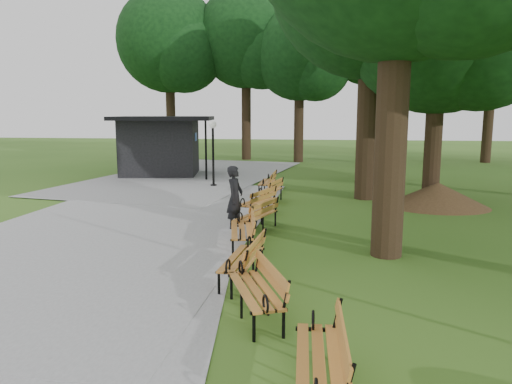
# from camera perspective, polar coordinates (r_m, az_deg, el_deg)

# --- Properties ---
(ground) EXTENTS (100.00, 100.00, 0.00)m
(ground) POSITION_cam_1_polar(r_m,az_deg,el_deg) (10.72, -1.83, -8.16)
(ground) COLOR #345F1B
(ground) RESTS_ON ground
(path) EXTENTS (12.00, 38.00, 0.06)m
(path) POSITION_cam_1_polar(r_m,az_deg,el_deg) (14.60, -15.64, -3.65)
(path) COLOR gray
(path) RESTS_ON ground
(person) EXTENTS (0.55, 0.72, 1.78)m
(person) POSITION_cam_1_polar(r_m,az_deg,el_deg) (13.43, -2.51, -0.68)
(person) COLOR black
(person) RESTS_ON ground
(kiosk) EXTENTS (5.46, 4.93, 3.06)m
(kiosk) POSITION_cam_1_polar(r_m,az_deg,el_deg) (25.70, -11.26, 5.35)
(kiosk) COLOR black
(kiosk) RESTS_ON ground
(lamp_post) EXTENTS (0.32, 0.32, 2.89)m
(lamp_post) POSITION_cam_1_polar(r_m,az_deg,el_deg) (21.24, -5.11, 6.25)
(lamp_post) COLOR black
(lamp_post) RESTS_ON ground
(dirt_mound) EXTENTS (2.95, 2.95, 0.86)m
(dirt_mound) POSITION_cam_1_polar(r_m,az_deg,el_deg) (17.84, 20.65, -0.29)
(dirt_mound) COLOR #47301C
(dirt_mound) RESTS_ON ground
(bench_0) EXTENTS (0.69, 1.92, 0.88)m
(bench_0) POSITION_cam_1_polar(r_m,az_deg,el_deg) (5.84, 7.41, -19.13)
(bench_0) COLOR #BB712B
(bench_0) RESTS_ON ground
(bench_1) EXTENTS (1.29, 2.00, 0.88)m
(bench_1) POSITION_cam_1_polar(r_m,az_deg,el_deg) (7.79, -0.12, -11.56)
(bench_1) COLOR #BB712B
(bench_1) RESTS_ON ground
(bench_2) EXTENTS (0.81, 1.95, 0.88)m
(bench_2) POSITION_cam_1_polar(r_m,az_deg,el_deg) (9.37, -1.66, -7.93)
(bench_2) COLOR #BB712B
(bench_2) RESTS_ON ground
(bench_3) EXTENTS (0.96, 1.98, 0.88)m
(bench_3) POSITION_cam_1_polar(r_m,az_deg,el_deg) (11.57, -1.68, -4.58)
(bench_3) COLOR #BB712B
(bench_3) RESTS_ON ground
(bench_4) EXTENTS (1.23, 2.00, 0.88)m
(bench_4) POSITION_cam_1_polar(r_m,az_deg,el_deg) (13.21, -0.02, -2.82)
(bench_4) COLOR #BB712B
(bench_4) RESTS_ON ground
(bench_5) EXTENTS (1.26, 2.00, 0.88)m
(bench_5) POSITION_cam_1_polar(r_m,az_deg,el_deg) (15.27, 0.05, -1.18)
(bench_5) COLOR #BB712B
(bench_5) RESTS_ON ground
(bench_6) EXTENTS (1.00, 1.99, 0.88)m
(bench_6) POSITION_cam_1_polar(r_m,az_deg,el_deg) (17.37, 1.55, 0.10)
(bench_6) COLOR #BB712B
(bench_6) RESTS_ON ground
(bench_7) EXTENTS (0.68, 1.91, 0.88)m
(bench_7) POSITION_cam_1_polar(r_m,az_deg,el_deg) (19.65, 1.32, 1.17)
(bench_7) COLOR #BB712B
(bench_7) RESTS_ON ground
(lawn_tree_1) EXTENTS (6.71, 6.71, 9.88)m
(lawn_tree_1) POSITION_cam_1_polar(r_m,az_deg,el_deg) (18.62, 20.97, 18.87)
(lawn_tree_1) COLOR black
(lawn_tree_1) RESTS_ON ground
(tree_backdrop) EXTENTS (38.06, 9.14, 16.12)m
(tree_backdrop) POSITION_cam_1_polar(r_m,az_deg,el_deg) (33.48, 16.66, 17.24)
(tree_backdrop) COLOR black
(tree_backdrop) RESTS_ON ground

